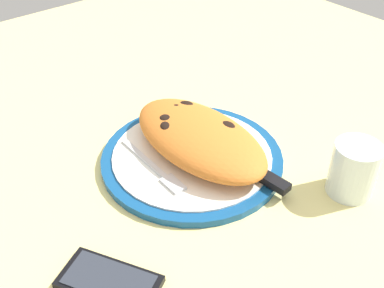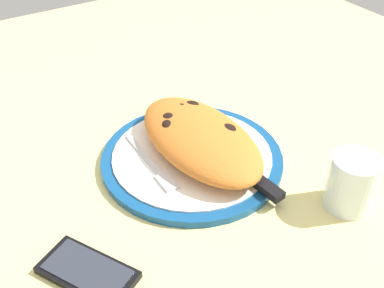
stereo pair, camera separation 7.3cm
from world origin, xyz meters
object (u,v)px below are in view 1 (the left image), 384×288
calzone (199,137)px  water_glass (353,172)px  knife (242,164)px  smartphone (109,282)px  fork (156,169)px  plate (192,158)px

calzone → water_glass: bearing=30.8°
knife → water_glass: 16.12cm
water_glass → smartphone: bearing=-103.1°
water_glass → calzone: bearing=-149.2°
calzone → smartphone: (11.83, -24.20, -3.51)cm
smartphone → water_glass: (8.46, 36.28, 3.07)cm
fork → smartphone: bearing=-52.8°
calzone → smartphone: calzone is taller
knife → water_glass: water_glass is taller
knife → calzone: bearing=-161.5°
knife → smartphone: 27.08cm
smartphone → plate: bearing=117.3°
fork → water_glass: 28.97cm
plate → fork: size_ratio=1.86×
plate → knife: 8.43cm
calzone → fork: calzone is taller
calzone → smartphone: size_ratio=1.95×
fork → knife: 13.21cm
plate → smartphone: plate is taller
fork → smartphone: 20.05cm
calzone → fork: bearing=-91.8°
knife → smartphone: knife is taller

